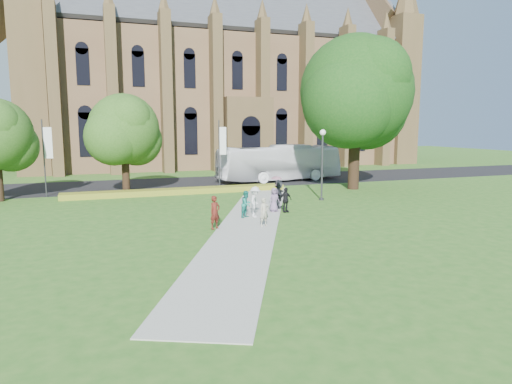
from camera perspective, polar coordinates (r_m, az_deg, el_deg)
name	(u,v)px	position (r m, az deg, el deg)	size (l,w,h in m)	color
ground	(257,225)	(25.58, 0.08, -4.15)	(160.00, 160.00, 0.00)	#285E1C
road	(187,183)	(44.65, -8.67, 1.11)	(160.00, 10.00, 0.02)	black
footpath	(251,221)	(26.50, -0.66, -3.67)	(3.20, 30.00, 0.04)	#B2B2A8
flower_hedge	(179,191)	(37.64, -9.65, 0.09)	(18.00, 1.40, 0.45)	#AF8C23
cathedral	(228,72)	(66.30, -3.57, 14.73)	(52.60, 18.25, 28.00)	brown
streetlamp	(322,156)	(34.06, 8.29, 4.47)	(0.44, 0.44, 5.24)	#38383D
large_tree	(356,92)	(40.74, 12.39, 12.11)	(9.60, 9.60, 13.20)	#332114
street_tree_1	(124,129)	(38.08, -16.17, 7.53)	(5.60, 5.60, 8.05)	#332114
banner_pole_0	(220,150)	(40.18, -4.47, 5.23)	(0.70, 0.10, 6.00)	#38383D
banner_pole_1	(45,153)	(38.90, -24.84, 4.40)	(0.70, 0.10, 6.00)	#38383D
tour_coach	(280,163)	(45.82, 2.96, 3.64)	(3.01, 12.88, 3.59)	silver
pedestrian_0	(215,212)	(24.41, -5.15, -2.55)	(0.65, 0.43, 1.78)	#4F1912
pedestrian_1	(246,204)	(27.35, -1.21, -1.52)	(0.79, 0.61, 1.62)	#187A6B
pedestrian_2	(255,202)	(27.46, -0.11, -1.23)	(1.20, 0.69, 1.85)	silver
pedestrian_3	(285,200)	(29.09, 3.71, -0.98)	(0.93, 0.39, 1.58)	black
pedestrian_4	(274,200)	(29.23, 2.29, -0.96)	(0.76, 0.49, 1.55)	slate
pedestrian_5	(279,194)	(30.53, 2.85, -0.24)	(1.75, 0.56, 1.89)	#26292E
pedestrian_6	(264,212)	(24.96, 1.03, -2.51)	(0.58, 0.38, 1.58)	#A29E87
parasol	(276,182)	(29.23, 2.56, 1.20)	(0.72, 0.72, 0.63)	#E4A0B5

